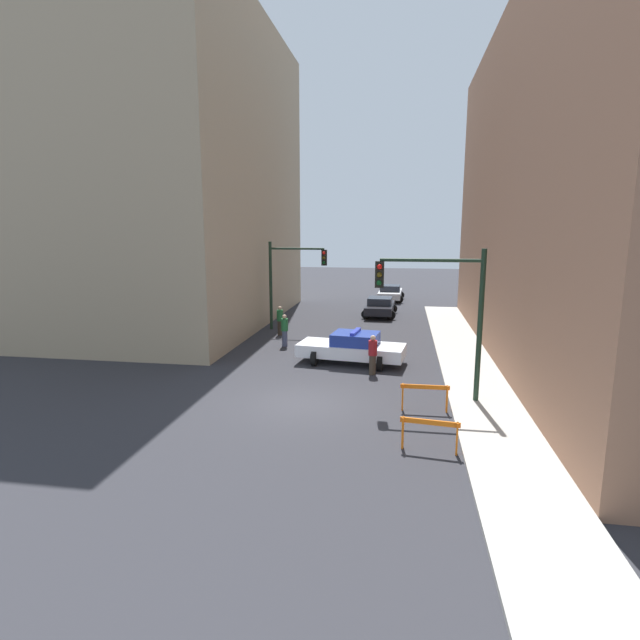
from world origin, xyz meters
TOP-DOWN VIEW (x-y plane):
  - ground_plane at (0.00, 0.00)m, footprint 120.00×120.00m
  - sidewalk_right at (6.20, 0.00)m, footprint 2.40×44.00m
  - building_corner_left at (-12.00, 14.00)m, footprint 14.00×20.00m
  - traffic_light_near at (4.73, 0.96)m, footprint 3.64×0.35m
  - traffic_light_far at (-3.30, 12.33)m, footprint 3.44×0.35m
  - police_car at (1.15, 5.45)m, footprint 4.90×2.74m
  - parked_car_near at (1.81, 17.96)m, footprint 2.36×4.35m
  - parked_car_mid at (2.30, 25.49)m, footprint 2.37×4.36m
  - pedestrian_crossing at (-2.58, 8.13)m, footprint 0.49×0.49m
  - pedestrian_corner at (-3.47, 10.75)m, footprint 0.51×0.51m
  - pedestrian_sidewalk at (2.16, 3.87)m, footprint 0.50×0.50m
  - barrier_front at (4.13, -3.13)m, footprint 1.59×0.34m
  - barrier_mid at (4.12, -0.06)m, footprint 1.60×0.19m

SIDE VIEW (x-z plane):
  - ground_plane at x=0.00m, z-range 0.00..0.00m
  - sidewalk_right at x=6.20m, z-range 0.00..0.12m
  - barrier_front at x=4.13m, z-range 0.17..1.07m
  - barrier_mid at x=4.12m, z-range 0.17..1.07m
  - parked_car_near at x=1.81m, z-range 0.02..1.33m
  - parked_car_mid at x=2.30m, z-range 0.02..1.33m
  - police_car at x=1.15m, z-range -0.04..1.48m
  - pedestrian_crossing at x=-2.58m, z-range 0.03..1.69m
  - pedestrian_corner at x=-3.47m, z-range 0.03..1.69m
  - pedestrian_sidewalk at x=2.16m, z-range 0.03..1.69m
  - traffic_light_far at x=-3.30m, z-range 0.80..6.00m
  - traffic_light_near at x=4.73m, z-range 0.93..6.13m
  - building_corner_left at x=-12.00m, z-range 0.00..18.29m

